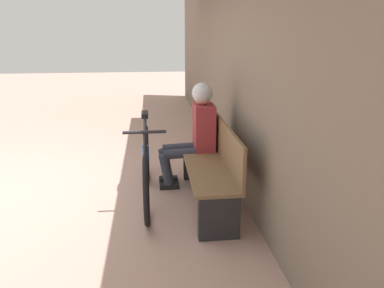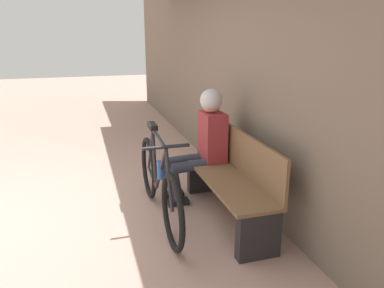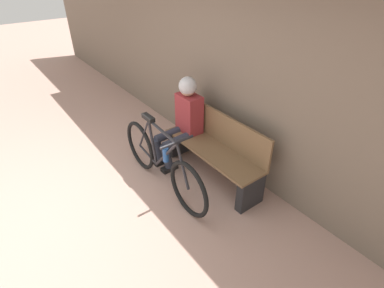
# 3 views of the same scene
# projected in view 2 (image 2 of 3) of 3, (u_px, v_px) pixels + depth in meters

# --- Properties ---
(ground_plane) EXTENTS (24.00, 24.00, 0.00)m
(ground_plane) POSITION_uv_depth(u_px,v_px,m) (18.00, 224.00, 3.52)
(ground_plane) COLOR tan
(storefront_wall) EXTENTS (12.00, 0.56, 3.20)m
(storefront_wall) POSITION_uv_depth(u_px,v_px,m) (254.00, 39.00, 3.69)
(storefront_wall) COLOR #756656
(storefront_wall) RESTS_ON ground_plane
(park_bench_near) EXTENTS (1.46, 0.42, 0.82)m
(park_bench_near) POSITION_uv_depth(u_px,v_px,m) (232.00, 182.00, 3.54)
(park_bench_near) COLOR brown
(park_bench_near) RESTS_ON ground_plane
(bicycle) EXTENTS (1.73, 0.40, 0.89)m
(bicycle) POSITION_uv_depth(u_px,v_px,m) (159.00, 183.00, 3.53)
(bicycle) COLOR black
(bicycle) RESTS_ON ground_plane
(person_seated) EXTENTS (0.34, 0.63, 1.18)m
(person_seated) POSITION_uv_depth(u_px,v_px,m) (204.00, 138.00, 3.90)
(person_seated) COLOR #2D3342
(person_seated) RESTS_ON ground_plane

